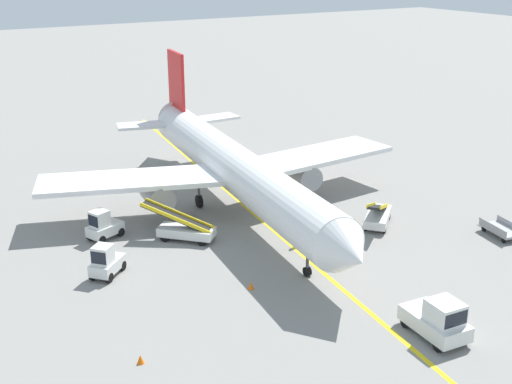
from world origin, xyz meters
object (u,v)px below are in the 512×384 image
(airliner, at_px, (233,166))
(pushback_tug, at_px, (438,320))
(baggage_cart_empty_trailing, at_px, (501,229))
(safety_cone_nose_left, at_px, (173,197))
(safety_cone_nose_right, at_px, (251,285))
(belt_loader_forward_hold, at_px, (378,215))
(safety_cone_wingtip_left, at_px, (140,359))
(baggage_tug_near_wing, at_px, (103,226))
(belt_loader_aft_hold, at_px, (185,229))
(ground_crew_marshaller, at_px, (300,232))
(baggage_tug_by_cargo_door, at_px, (106,262))

(airliner, distance_m, pushback_tug, 21.07)
(airliner, relative_size, baggage_cart_empty_trailing, 9.20)
(safety_cone_nose_left, bearing_deg, safety_cone_nose_right, -97.71)
(belt_loader_forward_hold, xyz_separation_m, safety_cone_wingtip_left, (-20.85, -7.45, -0.56))
(pushback_tug, xyz_separation_m, baggage_cart_empty_trailing, (13.15, 7.15, -0.53))
(baggage_tug_near_wing, xyz_separation_m, belt_loader_forward_hold, (17.59, -7.63, -0.15))
(belt_loader_aft_hold, xyz_separation_m, safety_cone_nose_right, (0.31, -8.36, -0.56))
(baggage_cart_empty_trailing, height_order, ground_crew_marshaller, ground_crew_marshaller)
(airliner, bearing_deg, safety_cone_wingtip_left, -131.11)
(baggage_tug_near_wing, xyz_separation_m, safety_cone_wingtip_left, (-3.27, -15.08, -0.71))
(belt_loader_aft_hold, height_order, baggage_cart_empty_trailing, belt_loader_aft_hold)
(pushback_tug, distance_m, safety_cone_wingtip_left, 14.86)
(belt_loader_forward_hold, relative_size, safety_cone_wingtip_left, 10.33)
(airliner, bearing_deg, belt_loader_forward_hold, -47.44)
(baggage_cart_empty_trailing, bearing_deg, safety_cone_nose_left, 132.76)
(belt_loader_forward_hold, bearing_deg, safety_cone_nose_left, 130.76)
(baggage_tug_near_wing, height_order, baggage_cart_empty_trailing, baggage_tug_near_wing)
(baggage_tug_by_cargo_door, bearing_deg, ground_crew_marshaller, -9.58)
(baggage_tug_by_cargo_door, bearing_deg, airliner, 26.20)
(baggage_tug_near_wing, bearing_deg, baggage_tug_by_cargo_door, -106.90)
(airliner, distance_m, baggage_tug_by_cargo_door, 13.48)
(ground_crew_marshaller, bearing_deg, baggage_tug_near_wing, 145.24)
(safety_cone_nose_left, relative_size, safety_cone_nose_right, 1.00)
(baggage_tug_near_wing, xyz_separation_m, belt_loader_aft_hold, (4.68, -2.94, -0.15))
(baggage_tug_near_wing, xyz_separation_m, ground_crew_marshaller, (10.94, -7.59, -0.02))
(pushback_tug, bearing_deg, ground_crew_marshaller, 88.18)
(airliner, height_order, baggage_tug_near_wing, airliner)
(safety_cone_nose_right, bearing_deg, ground_crew_marshaller, 31.99)
(baggage_tug_near_wing, bearing_deg, ground_crew_marshaller, -34.76)
(baggage_cart_empty_trailing, bearing_deg, pushback_tug, -151.47)
(baggage_tug_by_cargo_door, bearing_deg, belt_loader_aft_hold, 21.69)
(baggage_tug_by_cargo_door, bearing_deg, belt_loader_forward_hold, -6.43)
(baggage_tug_near_wing, xyz_separation_m, safety_cone_nose_right, (5.00, -11.31, -0.71))
(ground_crew_marshaller, height_order, safety_cone_nose_right, ground_crew_marshaller)
(belt_loader_forward_hold, xyz_separation_m, belt_loader_aft_hold, (-12.90, 4.69, 0.00))
(baggage_tug_by_cargo_door, height_order, safety_cone_nose_left, baggage_tug_by_cargo_door)
(ground_crew_marshaller, bearing_deg, belt_loader_aft_hold, 143.39)
(pushback_tug, bearing_deg, baggage_cart_empty_trailing, 28.53)
(belt_loader_forward_hold, bearing_deg, ground_crew_marshaller, 179.65)
(ground_crew_marshaller, height_order, safety_cone_nose_left, ground_crew_marshaller)
(belt_loader_aft_hold, distance_m, safety_cone_nose_left, 7.85)
(baggage_cart_empty_trailing, bearing_deg, baggage_tug_by_cargo_door, 162.62)
(baggage_tug_near_wing, distance_m, baggage_cart_empty_trailing, 27.21)
(belt_loader_forward_hold, distance_m, belt_loader_aft_hold, 13.73)
(airliner, xyz_separation_m, baggage_cart_empty_trailing, (13.45, -13.78, -2.95))
(pushback_tug, height_order, safety_cone_nose_right, pushback_tug)
(belt_loader_aft_hold, height_order, safety_cone_wingtip_left, belt_loader_aft_hold)
(baggage_tug_by_cargo_door, xyz_separation_m, safety_cone_nose_left, (8.80, 9.96, -0.71))
(ground_crew_marshaller, relative_size, safety_cone_nose_left, 3.86)
(pushback_tug, height_order, belt_loader_forward_hold, belt_loader_forward_hold)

